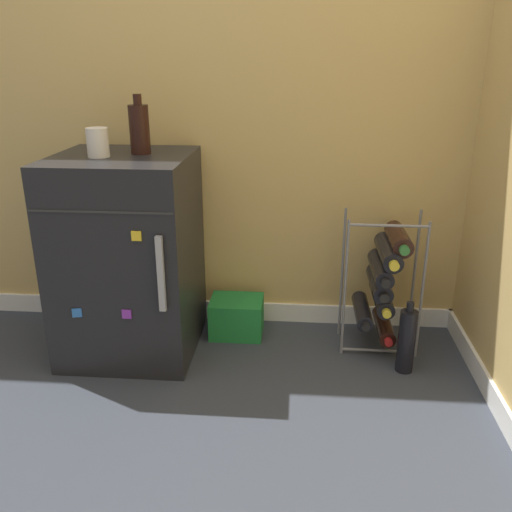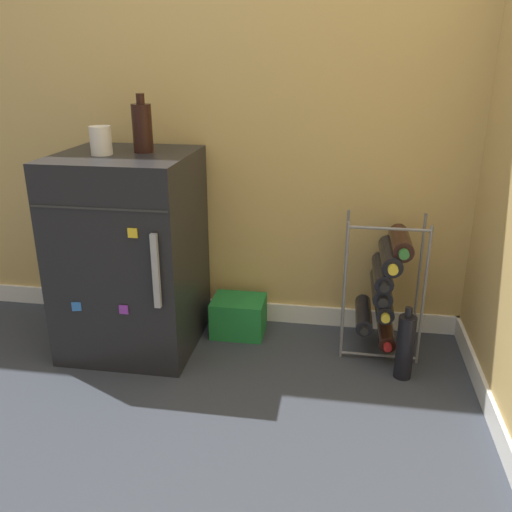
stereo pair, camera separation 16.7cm
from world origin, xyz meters
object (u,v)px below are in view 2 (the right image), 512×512
wine_rack (384,283)px  soda_box (239,316)px  loose_bottle_floor (405,346)px  fridge_top_bottle (142,127)px  mini_fridge (131,253)px  fridge_top_cup (101,141)px

wine_rack → soda_box: wine_rack is taller
wine_rack → loose_bottle_floor: (0.08, -0.20, -0.18)m
wine_rack → fridge_top_bottle: bearing=-177.4°
mini_fridge → fridge_top_bottle: 0.53m
soda_box → loose_bottle_floor: size_ratio=0.77×
mini_fridge → loose_bottle_floor: size_ratio=2.75×
soda_box → loose_bottle_floor: 0.76m
fridge_top_bottle → fridge_top_cup: bearing=-149.0°
fridge_top_cup → loose_bottle_floor: (1.22, -0.07, -0.76)m
loose_bottle_floor → soda_box: bearing=160.4°
fridge_top_bottle → wine_rack: bearing=2.6°
mini_fridge → soda_box: mini_fridge is taller
wine_rack → fridge_top_cup: fridge_top_cup is taller
mini_fridge → soda_box: (0.43, 0.14, -0.34)m
soda_box → fridge_top_cup: size_ratio=2.13×
wine_rack → fridge_top_bottle: 1.17m
loose_bottle_floor → fridge_top_cup: bearing=176.7°
wine_rack → soda_box: size_ratio=2.54×
wine_rack → mini_fridge: bearing=-175.3°
soda_box → fridge_top_cup: (-0.50, -0.18, 0.81)m
soda_box → loose_bottle_floor: bearing=-19.6°
mini_fridge → fridge_top_bottle: size_ratio=3.68×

